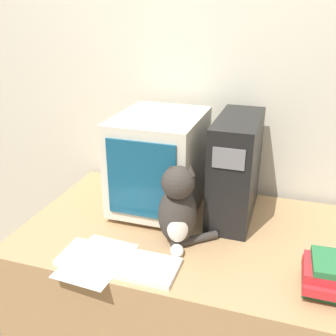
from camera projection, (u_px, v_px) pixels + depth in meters
The scene contains 9 objects.
wall_back at pixel (219, 82), 1.89m from camera, with size 7.00×0.05×2.50m.
desk at pixel (188, 296), 1.81m from camera, with size 1.40×0.85×0.71m.
crt_monitor at pixel (159, 162), 1.77m from camera, with size 0.36×0.46×0.44m.
computer_tower at pixel (236, 168), 1.71m from camera, with size 0.18×0.43×0.45m.
keyboard at pixel (118, 262), 1.45m from camera, with size 0.45×0.17×0.02m.
cat at pixel (178, 209), 1.52m from camera, with size 0.26×0.24×0.34m.
book_stack at pixel (326, 275), 1.30m from camera, with size 0.15×0.19×0.12m.
pen at pixel (96, 248), 1.54m from camera, with size 0.14×0.08×0.01m.
paper_sheet at pixel (97, 260), 1.47m from camera, with size 0.23×0.31×0.00m.
Camera 1 is at (0.36, -0.97, 1.60)m, focal length 42.00 mm.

